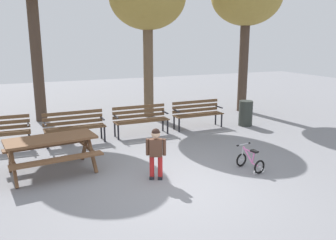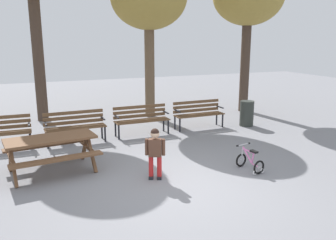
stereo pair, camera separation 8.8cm
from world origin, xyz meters
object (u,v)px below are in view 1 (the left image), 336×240
Objects in this scene: child_standing at (156,150)px; kids_bicycle at (250,161)px; picnic_table at (51,146)px; park_bench_left at (74,125)px; park_bench_far_right at (197,112)px; trash_bin at (246,113)px; park_bench_right at (141,118)px.

child_standing is 2.11m from kids_bicycle.
picnic_table is 1.21× the size of park_bench_left.
park_bench_far_right is 1.99× the size of trash_bin.
park_bench_right is at bearing -177.72° from park_bench_far_right.
kids_bicycle is 0.75× the size of trash_bin.
park_bench_right is 1.53× the size of child_standing.
picnic_table is 1.22× the size of park_bench_far_right.
park_bench_left is (0.77, 2.00, -0.08)m from picnic_table.
park_bench_right is at bearing 108.95° from kids_bicycle.
child_standing is at bearing 170.33° from kids_bicycle.
picnic_table is 3.39m from park_bench_right.
trash_bin is (1.57, -0.36, -0.11)m from park_bench_far_right.
child_standing reaches higher than park_bench_far_right.
trash_bin reaches higher than kids_bicycle.
child_standing reaches higher than trash_bin.
picnic_table is at bearing 147.73° from child_standing.
park_bench_left and park_bench_right have the same top height.
park_bench_right is at bearing 2.41° from park_bench_left.
park_bench_left is at bearing -177.66° from park_bench_far_right.
child_standing is (-2.70, -3.35, 0.11)m from park_bench_far_right.
child_standing is (1.88, -1.19, 0.03)m from picnic_table.
park_bench_left is 5.38m from trash_bin.
kids_bicycle is 4.02m from trash_bin.
picnic_table is 1.22× the size of park_bench_right.
picnic_table is 6.41m from trash_bin.
child_standing is at bearing -70.91° from park_bench_left.
child_standing is 1.74× the size of kids_bicycle.
kids_bicycle is at bearing -71.05° from park_bench_right.
picnic_table is 2.42× the size of trash_bin.
picnic_table is 2.22m from child_standing.
trash_bin reaches higher than picnic_table.
child_standing is 5.21m from trash_bin.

